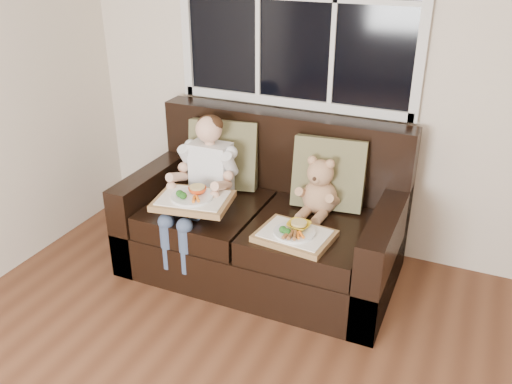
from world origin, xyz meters
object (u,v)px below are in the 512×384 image
at_px(loveseat, 265,224).
at_px(tray_right, 295,234).
at_px(tray_left, 193,199).
at_px(teddy_bear, 319,191).
at_px(child, 204,175).

height_order(loveseat, tray_right, loveseat).
bearing_deg(tray_left, teddy_bear, 19.23).
bearing_deg(loveseat, tray_right, -45.48).
xyz_separation_m(loveseat, teddy_bear, (0.34, 0.03, 0.29)).
distance_m(loveseat, tray_left, 0.54).
xyz_separation_m(loveseat, tray_right, (0.32, -0.32, 0.17)).
height_order(loveseat, child, child).
xyz_separation_m(loveseat, child, (-0.37, -0.12, 0.33)).
height_order(teddy_bear, tray_right, teddy_bear).
bearing_deg(tray_left, loveseat, 36.14).
bearing_deg(loveseat, teddy_bear, 5.44).
xyz_separation_m(tray_left, tray_right, (0.64, 0.01, -0.10)).
bearing_deg(tray_right, child, 169.42).
relative_size(loveseat, child, 2.03).
bearing_deg(teddy_bear, child, -163.44).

